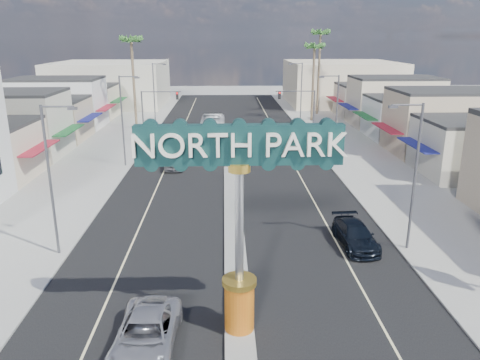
{
  "coord_description": "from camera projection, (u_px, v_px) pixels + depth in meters",
  "views": [
    {
      "loc": [
        -0.58,
        -15.93,
        12.57
      ],
      "look_at": [
        0.32,
        10.6,
        4.41
      ],
      "focal_mm": 35.0,
      "sensor_mm": 36.0,
      "label": 1
    }
  ],
  "objects": [
    {
      "name": "streetlight_r_near",
      "position": [
        413.0,
        171.0,
        27.33
      ],
      "size": [
        2.03,
        0.22,
        9.0
      ],
      "color": "#47474C",
      "rests_on": "ground"
    },
    {
      "name": "road",
      "position": [
        230.0,
        165.0,
        47.59
      ],
      "size": [
        20.0,
        120.0,
        0.01
      ],
      "primitive_type": "cube",
      "color": "black",
      "rests_on": "ground"
    },
    {
      "name": "backdrop_far_right",
      "position": [
        341.0,
        83.0,
        90.11
      ],
      "size": [
        20.0,
        20.0,
        8.0
      ],
      "primitive_type": "cube",
      "color": "beige",
      "rests_on": "ground"
    },
    {
      "name": "palm_right_mid",
      "position": [
        314.0,
        50.0,
        69.73
      ],
      "size": [
        2.6,
        2.6,
        12.1
      ],
      "color": "brown",
      "rests_on": "ground"
    },
    {
      "name": "palm_left_far",
      "position": [
        131.0,
        45.0,
        62.89
      ],
      "size": [
        2.6,
        2.6,
        13.1
      ],
      "color": "brown",
      "rests_on": "ground"
    },
    {
      "name": "traffic_signal_left",
      "position": [
        156.0,
        105.0,
        59.4
      ],
      "size": [
        5.09,
        0.45,
        6.0
      ],
      "color": "#47474C",
      "rests_on": "ground"
    },
    {
      "name": "streetlight_r_mid",
      "position": [
        335.0,
        115.0,
        46.44
      ],
      "size": [
        2.03,
        0.22,
        9.0
      ],
      "color": "#47474C",
      "rests_on": "ground"
    },
    {
      "name": "storefront_row_left",
      "position": [
        37.0,
        117.0,
        58.35
      ],
      "size": [
        12.0,
        42.0,
        6.0
      ],
      "primitive_type": "cube",
      "color": "beige",
      "rests_on": "ground"
    },
    {
      "name": "sidewalk_right",
      "position": [
        366.0,
        164.0,
        48.03
      ],
      "size": [
        8.0,
        120.0,
        0.12
      ],
      "primitive_type": "cube",
      "color": "gray",
      "rests_on": "ground"
    },
    {
      "name": "gateway_sign",
      "position": [
        239.0,
        206.0,
        19.08
      ],
      "size": [
        8.2,
        1.5,
        9.15
      ],
      "color": "#BF4B0E",
      "rests_on": "median_island"
    },
    {
      "name": "streetlight_l_far",
      "position": [
        155.0,
        91.0,
        66.78
      ],
      "size": [
        2.03,
        0.22,
        9.0
      ],
      "color": "#47474C",
      "rests_on": "ground"
    },
    {
      "name": "city_bus",
      "position": [
        212.0,
        134.0,
        54.82
      ],
      "size": [
        2.86,
        11.98,
        3.33
      ],
      "primitive_type": "imported",
      "rotation": [
        0.0,
        0.0,
        -0.0
      ],
      "color": "white",
      "rests_on": "ground"
    },
    {
      "name": "streetlight_r_far",
      "position": [
        300.0,
        91.0,
        67.45
      ],
      "size": [
        2.03,
        0.22,
        9.0
      ],
      "color": "#47474C",
      "rests_on": "ground"
    },
    {
      "name": "median_island",
      "position": [
        234.0,
        225.0,
        32.28
      ],
      "size": [
        1.3,
        30.0,
        0.16
      ],
      "primitive_type": "cube",
      "color": "gray",
      "rests_on": "ground"
    },
    {
      "name": "palm_right_far",
      "position": [
        320.0,
        38.0,
        75.0
      ],
      "size": [
        2.6,
        2.6,
        14.1
      ],
      "color": "brown",
      "rests_on": "ground"
    },
    {
      "name": "car_parked_left",
      "position": [
        175.0,
        160.0,
        46.44
      ],
      "size": [
        1.92,
        4.58,
        1.55
      ],
      "primitive_type": "imported",
      "rotation": [
        0.0,
        0.0,
        -0.02
      ],
      "color": "slate",
      "rests_on": "ground"
    },
    {
      "name": "suv_right",
      "position": [
        355.0,
        235.0,
        29.16
      ],
      "size": [
        2.29,
        5.04,
        1.43
      ],
      "primitive_type": "imported",
      "rotation": [
        0.0,
        0.0,
        0.06
      ],
      "color": "black",
      "rests_on": "ground"
    },
    {
      "name": "storefront_row_right",
      "position": [
        416.0,
        114.0,
        59.9
      ],
      "size": [
        12.0,
        42.0,
        6.0
      ],
      "primitive_type": "cube",
      "color": "#B7B29E",
      "rests_on": "ground"
    },
    {
      "name": "streetlight_l_mid",
      "position": [
        124.0,
        117.0,
        45.76
      ],
      "size": [
        2.03,
        0.22,
        9.0
      ],
      "color": "#47474C",
      "rests_on": "ground"
    },
    {
      "name": "streetlight_l_near",
      "position": [
        52.0,
        174.0,
        26.66
      ],
      "size": [
        2.03,
        0.22,
        9.0
      ],
      "color": "#47474C",
      "rests_on": "ground"
    },
    {
      "name": "traffic_signal_right",
      "position": [
        300.0,
        104.0,
        60.0
      ],
      "size": [
        5.09,
        0.45,
        6.0
      ],
      "color": "#47474C",
      "rests_on": "ground"
    },
    {
      "name": "backdrop_far_left",
      "position": [
        111.0,
        84.0,
        88.68
      ],
      "size": [
        20.0,
        20.0,
        8.0
      ],
      "primitive_type": "cube",
      "color": "#B7B29E",
      "rests_on": "ground"
    },
    {
      "name": "suv_left",
      "position": [
        146.0,
        334.0,
        19.38
      ],
      "size": [
        2.66,
        5.47,
        1.5
      ],
      "primitive_type": "imported",
      "rotation": [
        0.0,
        0.0,
        -0.03
      ],
      "color": "silver",
      "rests_on": "ground"
    },
    {
      "name": "sidewalk_left",
      "position": [
        92.0,
        166.0,
        47.12
      ],
      "size": [
        8.0,
        120.0,
        0.12
      ],
      "primitive_type": "cube",
      "color": "gray",
      "rests_on": "ground"
    },
    {
      "name": "ground",
      "position": [
        230.0,
        165.0,
        47.59
      ],
      "size": [
        160.0,
        160.0,
        0.0
      ],
      "primitive_type": "plane",
      "color": "gray",
      "rests_on": "ground"
    }
  ]
}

